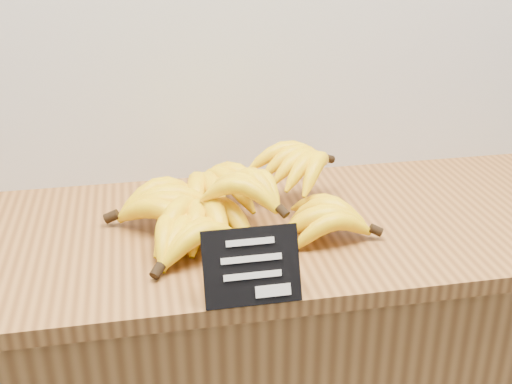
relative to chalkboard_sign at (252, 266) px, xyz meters
name	(u,v)px	position (x,y,z in m)	size (l,w,h in m)	color
counter_top	(251,231)	(0.04, 0.25, -0.07)	(1.41, 0.54, 0.03)	#96622E
chalkboard_sign	(252,266)	(0.00, 0.00, 0.00)	(0.15, 0.01, 0.12)	black
banana_pile	(230,205)	(0.00, 0.25, -0.01)	(0.49, 0.40, 0.12)	yellow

